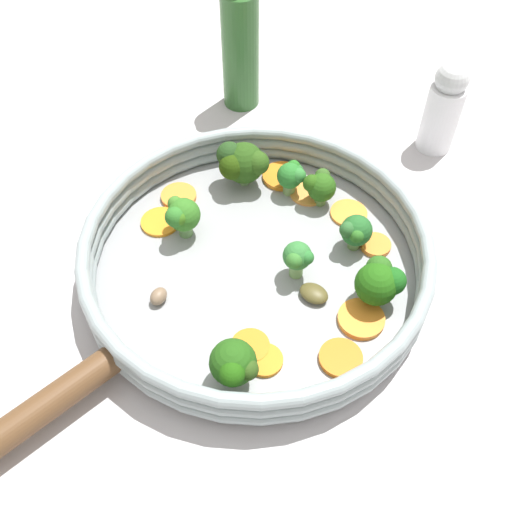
{
  "coord_description": "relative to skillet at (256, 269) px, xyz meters",
  "views": [
    {
      "loc": [
        -0.22,
        -0.31,
        0.49
      ],
      "look_at": [
        0.0,
        0.0,
        0.03
      ],
      "focal_mm": 42.0,
      "sensor_mm": 36.0,
      "label": 1
    }
  ],
  "objects": [
    {
      "name": "ground_plane",
      "position": [
        0.0,
        0.0,
        -0.01
      ],
      "size": [
        4.0,
        4.0,
        0.0
      ],
      "primitive_type": "plane",
      "color": "#BCB7BA"
    },
    {
      "name": "skillet",
      "position": [
        0.0,
        0.0,
        0.0
      ],
      "size": [
        0.34,
        0.34,
        0.01
      ],
      "primitive_type": "cylinder",
      "color": "#939699",
      "rests_on": "ground_plane"
    },
    {
      "name": "skillet_rim_wall",
      "position": [
        0.0,
        0.0,
        0.03
      ],
      "size": [
        0.35,
        0.35,
        0.04
      ],
      "color": "#8F9D9F",
      "rests_on": "skillet"
    },
    {
      "name": "skillet_handle",
      "position": [
        -0.28,
        -0.04,
        0.02
      ],
      "size": [
        0.22,
        0.06,
        0.03
      ],
      "primitive_type": "cylinder",
      "rotation": [
        1.57,
        0.0,
        4.84
      ],
      "color": "brown",
      "rests_on": "skillet"
    },
    {
      "name": "skillet_rivet_left",
      "position": [
        -0.16,
        0.01,
        0.01
      ],
      "size": [
        0.01,
        0.01,
        0.01
      ],
      "primitive_type": "sphere",
      "color": "#959496",
      "rests_on": "skillet"
    },
    {
      "name": "skillet_rivet_right",
      "position": [
        -0.15,
        -0.05,
        0.01
      ],
      "size": [
        0.01,
        0.01,
        0.01
      ],
      "primitive_type": "sphere",
      "color": "#969B95",
      "rests_on": "skillet"
    },
    {
      "name": "carrot_slice_0",
      "position": [
        0.11,
        0.05,
        0.01
      ],
      "size": [
        0.05,
        0.05,
        0.0
      ],
      "primitive_type": "cylinder",
      "rotation": [
        0.0,
        0.0,
        1.77
      ],
      "color": "#ED9340",
      "rests_on": "skillet"
    },
    {
      "name": "carrot_slice_1",
      "position": [
        -0.06,
        -0.08,
        0.01
      ],
      "size": [
        0.05,
        0.05,
        0.01
      ],
      "primitive_type": "cylinder",
      "rotation": [
        0.0,
        0.0,
        2.66
      ],
      "color": "orange",
      "rests_on": "skillet"
    },
    {
      "name": "carrot_slice_2",
      "position": [
        -0.02,
        0.13,
        0.01
      ],
      "size": [
        0.05,
        0.05,
        0.01
      ],
      "primitive_type": "cylinder",
      "rotation": [
        0.0,
        0.0,
        1.89
      ],
      "color": "orange",
      "rests_on": "skillet"
    },
    {
      "name": "carrot_slice_3",
      "position": [
        0.12,
        -0.05,
        0.01
      ],
      "size": [
        0.04,
        0.04,
        0.01
      ],
      "primitive_type": "cylinder",
      "rotation": [
        0.0,
        0.0,
        2.99
      ],
      "color": "orange",
      "rests_on": "skillet"
    },
    {
      "name": "carrot_slice_4",
      "position": [
        0.12,
        0.0,
        0.01
      ],
      "size": [
        0.06,
        0.06,
        0.0
      ],
      "primitive_type": "cylinder",
      "rotation": [
        0.0,
        0.0,
        0.54
      ],
      "color": "orange",
      "rests_on": "skillet"
    },
    {
      "name": "carrot_slice_5",
      "position": [
        0.1,
        0.09,
        0.01
      ],
      "size": [
        0.06,
        0.06,
        0.01
      ],
      "primitive_type": "cylinder",
      "rotation": [
        0.0,
        0.0,
        1.81
      ],
      "color": "orange",
      "rests_on": "skillet"
    },
    {
      "name": "carrot_slice_6",
      "position": [
        0.04,
        -0.11,
        0.01
      ],
      "size": [
        0.06,
        0.06,
        0.01
      ],
      "primitive_type": "cylinder",
      "rotation": [
        0.0,
        0.0,
        5.1
      ],
      "color": "orange",
      "rests_on": "skillet"
    },
    {
      "name": "carrot_slice_7",
      "position": [
        -0.0,
        -0.13,
        0.01
      ],
      "size": [
        0.05,
        0.05,
        0.01
      ],
      "primitive_type": "cylinder",
      "rotation": [
        0.0,
        0.0,
        2.96
      ],
      "color": "orange",
      "rests_on": "skillet"
    },
    {
      "name": "carrot_slice_8",
      "position": [
        -0.06,
        -0.1,
        0.01
      ],
      "size": [
        0.04,
        0.04,
        0.0
      ],
      "primitive_type": "cylinder",
      "rotation": [
        0.0,
        0.0,
        4.49
      ],
      "color": "orange",
      "rests_on": "skillet"
    },
    {
      "name": "carrot_slice_9",
      "position": [
        -0.05,
        0.11,
        0.01
      ],
      "size": [
        0.04,
        0.04,
        0.0
      ],
      "primitive_type": "cylinder",
      "rotation": [
        0.0,
        0.0,
        3.19
      ],
      "color": "orange",
      "rests_on": "skillet"
    },
    {
      "name": "broccoli_floret_0",
      "position": [
        0.09,
        0.06,
        0.03
      ],
      "size": [
        0.03,
        0.03,
        0.04
      ],
      "color": "#7A9C58",
      "rests_on": "skillet"
    },
    {
      "name": "broccoli_floret_1",
      "position": [
        -0.04,
        0.08,
        0.04
      ],
      "size": [
        0.04,
        0.04,
        0.05
      ],
      "color": "#5D8A4C",
      "rests_on": "skillet"
    },
    {
      "name": "broccoli_floret_2",
      "position": [
        0.03,
        -0.03,
        0.03
      ],
      "size": [
        0.03,
        0.03,
        0.04
      ],
      "color": "#7EAC60",
      "rests_on": "skillet"
    },
    {
      "name": "broccoli_floret_3",
      "position": [
        -0.09,
        -0.1,
        0.04
      ],
      "size": [
        0.04,
        0.04,
        0.05
      ],
      "color": "#749658",
      "rests_on": "skillet"
    },
    {
      "name": "broccoli_floret_4",
      "position": [
        0.07,
        -0.1,
        0.04
      ],
      "size": [
        0.05,
        0.04,
        0.05
      ],
      "color": "#8EA761",
      "rests_on": "skillet"
    },
    {
      "name": "broccoli_floret_5",
      "position": [
        0.11,
        0.03,
        0.03
      ],
      "size": [
        0.03,
        0.03,
        0.04
      ],
      "color": "#6C9148",
      "rests_on": "skillet"
    },
    {
      "name": "broccoli_floret_6",
      "position": [
        0.1,
        -0.04,
        0.03
      ],
      "size": [
        0.04,
        0.03,
        0.04
      ],
      "color": "#67894A",
      "rests_on": "skillet"
    },
    {
      "name": "broccoli_floret_7",
      "position": [
        0.06,
        0.11,
        0.04
      ],
      "size": [
        0.05,
        0.05,
        0.06
      ],
      "color": "#77955E",
      "rests_on": "skillet"
    },
    {
      "name": "mushroom_piece_0",
      "position": [
        -0.1,
        0.02,
        0.01
      ],
      "size": [
        0.02,
        0.02,
        0.01
      ],
      "primitive_type": "ellipsoid",
      "rotation": [
        0.0,
        0.0,
        0.53
      ],
      "color": "#7C634B",
      "rests_on": "skillet"
    },
    {
      "name": "mushroom_piece_1",
      "position": [
        0.02,
        -0.07,
        0.01
      ],
      "size": [
        0.03,
        0.04,
        0.01
      ],
      "primitive_type": "ellipsoid",
      "rotation": [
        0.0,
        0.0,
        5.05
      ],
      "color": "brown",
      "rests_on": "skillet"
    },
    {
      "name": "salt_shaker",
      "position": [
        0.3,
        0.04,
        0.05
      ],
      "size": [
        0.04,
        0.04,
        0.12
      ],
      "color": "white",
      "rests_on": "ground_plane"
    },
    {
      "name": "oil_bottle",
      "position": [
        0.15,
        0.25,
        0.07
      ],
      "size": [
        0.05,
        0.05,
        0.19
      ],
      "color": "#2D5B28",
      "rests_on": "ground_plane"
    }
  ]
}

